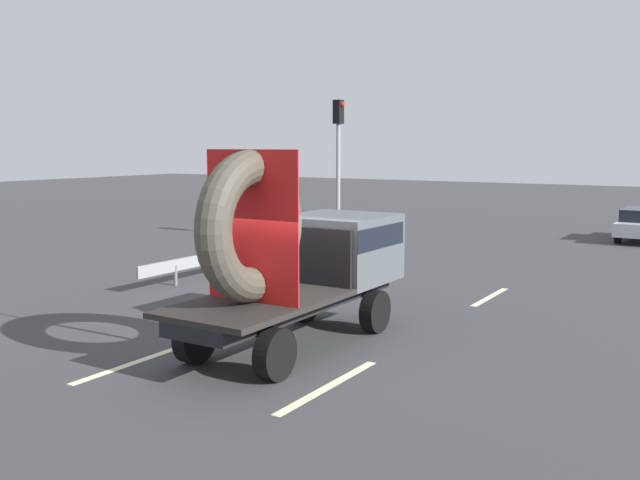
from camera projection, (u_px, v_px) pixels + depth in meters
name	position (u px, v px, depth m)	size (l,w,h in m)	color
ground_plane	(275.00, 350.00, 12.91)	(120.00, 120.00, 0.00)	#38383A
flatbed_truck	(305.00, 254.00, 13.29)	(2.02, 5.49, 3.67)	black
traffic_light	(338.00, 150.00, 26.89)	(0.42, 0.36, 5.46)	gray
guardrail	(266.00, 248.00, 22.19)	(0.10, 10.86, 0.71)	gray
lane_dash_left_near	(128.00, 365.00, 11.99)	(2.39, 0.16, 0.01)	beige
lane_dash_left_far	(368.00, 282.00, 19.28)	(2.58, 0.16, 0.01)	beige
lane_dash_right_near	(329.00, 386.00, 10.94)	(2.87, 0.16, 0.01)	beige
lane_dash_right_far	(490.00, 297.00, 17.40)	(2.44, 0.16, 0.01)	beige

